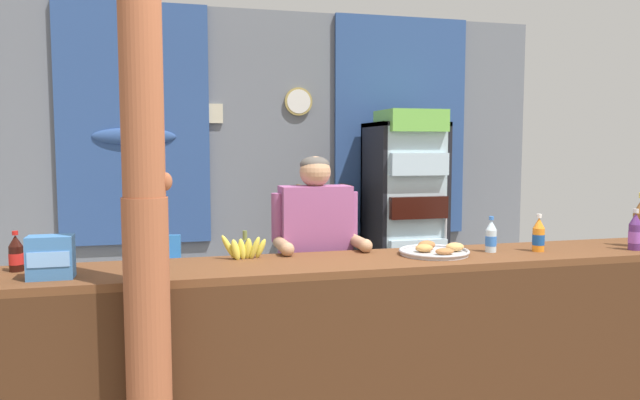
{
  "coord_description": "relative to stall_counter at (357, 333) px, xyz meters",
  "views": [
    {
      "loc": [
        -1.1,
        -2.53,
        1.59
      ],
      "look_at": [
        -0.16,
        1.11,
        1.25
      ],
      "focal_mm": 33.54,
      "sensor_mm": 36.0,
      "label": 1
    }
  ],
  "objects": [
    {
      "name": "ground_plane",
      "position": [
        0.14,
        0.87,
        -0.61
      ],
      "size": [
        8.24,
        8.24,
        0.0
      ],
      "primitive_type": "plane",
      "color": "gray"
    },
    {
      "name": "back_wall_curtained",
      "position": [
        0.13,
        2.82,
        0.87
      ],
      "size": [
        5.25,
        0.22,
        2.87
      ],
      "color": "slate",
      "rests_on": "ground"
    },
    {
      "name": "stall_counter",
      "position": [
        0.0,
        0.0,
        0.0
      ],
      "size": [
        4.1,
        0.56,
        0.98
      ],
      "color": "brown",
      "rests_on": "ground"
    },
    {
      "name": "timber_post",
      "position": [
        -1.05,
        -0.26,
        0.7
      ],
      "size": [
        0.22,
        0.2,
        2.74
      ],
      "color": "#995133",
      "rests_on": "ground"
    },
    {
      "name": "drink_fridge",
      "position": [
        1.23,
        2.31,
        0.44
      ],
      "size": [
        0.66,
        0.7,
        1.92
      ],
      "color": "black",
      "rests_on": "ground"
    },
    {
      "name": "bottle_shelf_rack",
      "position": [
        0.49,
        2.54,
        0.03
      ],
      "size": [
        0.48,
        0.28,
        1.23
      ],
      "color": "brown",
      "rests_on": "ground"
    },
    {
      "name": "plastic_lawn_chair",
      "position": [
        -1.08,
        2.01,
        -0.12
      ],
      "size": [
        0.51,
        0.51,
        0.86
      ],
      "color": "#3884D6",
      "rests_on": "ground"
    },
    {
      "name": "shopkeeper",
      "position": [
        -0.08,
        0.58,
        0.36
      ],
      "size": [
        0.54,
        0.42,
        1.53
      ],
      "color": "#28282D",
      "rests_on": "ground"
    },
    {
      "name": "soda_bottle_water",
      "position": [
        0.86,
        0.15,
        0.46
      ],
      "size": [
        0.06,
        0.06,
        0.21
      ],
      "color": "silver",
      "rests_on": "stall_counter"
    },
    {
      "name": "soda_bottle_cola",
      "position": [
        -1.68,
        0.24,
        0.45
      ],
      "size": [
        0.07,
        0.07,
        0.2
      ],
      "color": "black",
      "rests_on": "stall_counter"
    },
    {
      "name": "soda_bottle_grape_soda",
      "position": [
        1.72,
        -0.01,
        0.47
      ],
      "size": [
        0.07,
        0.07,
        0.25
      ],
      "color": "#56286B",
      "rests_on": "stall_counter"
    },
    {
      "name": "soda_bottle_orange_soda",
      "position": [
        1.14,
        0.1,
        0.46
      ],
      "size": [
        0.07,
        0.07,
        0.22
      ],
      "color": "orange",
      "rests_on": "stall_counter"
    },
    {
      "name": "snack_box_biscuit",
      "position": [
        -1.49,
        0.03,
        0.47
      ],
      "size": [
        0.2,
        0.13,
        0.2
      ],
      "color": "#3D75B7",
      "rests_on": "stall_counter"
    },
    {
      "name": "pastry_tray",
      "position": [
        0.51,
        0.15,
        0.39
      ],
      "size": [
        0.4,
        0.4,
        0.07
      ],
      "color": "#BCBCC1",
      "rests_on": "stall_counter"
    },
    {
      "name": "banana_bunch",
      "position": [
        -0.55,
        0.29,
        0.43
      ],
      "size": [
        0.26,
        0.06,
        0.16
      ],
      "color": "#DBCC42",
      "rests_on": "stall_counter"
    }
  ]
}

